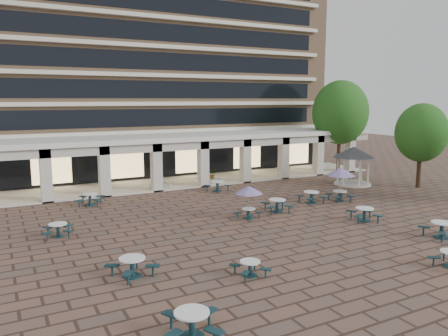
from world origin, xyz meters
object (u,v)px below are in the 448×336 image
Objects in this scene: picnic_table_0 at (192,322)px; gazebo at (353,156)px; planter_left at (159,183)px; picnic_table_1 at (250,267)px; planter_right at (213,178)px.

picnic_table_0 is 0.64× the size of gazebo.
planter_left reaches higher than picnic_table_0.
picnic_table_0 is 1.48× the size of picnic_table_1.
picnic_table_0 is at bearing -117.73° from planter_right.
picnic_table_0 is 1.53× the size of planter_left.
planter_right reaches higher than picnic_table_1.
gazebo is at bearing -20.46° from planter_left.
gazebo is 12.58m from planter_right.
gazebo is 2.40× the size of planter_left.
gazebo reaches higher than planter_left.
picnic_table_0 is 28.14m from gazebo.
picnic_table_0 is 1.53× the size of planter_right.
planter_left is at bearing 91.64° from picnic_table_0.
planter_left reaches higher than picnic_table_1.
picnic_table_1 is 20.56m from planter_right.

